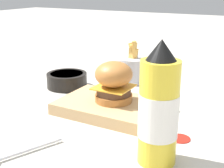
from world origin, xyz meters
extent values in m
plane|color=#B7B2A8|center=(0.00, 0.00, 0.00)|extent=(6.00, 6.00, 0.00)
cube|color=tan|center=(-0.05, 0.04, 0.02)|extent=(0.28, 0.19, 0.03)
cylinder|color=#AD6B33|center=(-0.05, 0.05, 0.04)|extent=(0.10, 0.10, 0.02)
cylinder|color=#4C3323|center=(-0.05, 0.05, 0.06)|extent=(0.09, 0.09, 0.02)
cube|color=gold|center=(-0.05, 0.05, 0.07)|extent=(0.10, 0.10, 0.00)
ellipsoid|color=#AD6B33|center=(-0.05, 0.05, 0.11)|extent=(0.10, 0.10, 0.07)
cylinder|color=yellow|center=(0.15, -0.13, 0.10)|extent=(0.07, 0.07, 0.20)
cylinder|color=white|center=(0.15, -0.13, 0.10)|extent=(0.08, 0.08, 0.09)
cone|color=black|center=(0.15, -0.13, 0.22)|extent=(0.06, 0.06, 0.04)
cylinder|color=#B7B7BC|center=(-0.12, 0.32, 0.04)|extent=(0.10, 0.10, 0.09)
cube|color=gold|center=(-0.12, 0.32, 0.10)|extent=(0.04, 0.03, 0.09)
cube|color=gold|center=(-0.11, 0.32, 0.09)|extent=(0.03, 0.03, 0.07)
cube|color=gold|center=(-0.12, 0.32, 0.10)|extent=(0.02, 0.01, 0.09)
cube|color=gold|center=(-0.11, 0.32, 0.10)|extent=(0.02, 0.03, 0.10)
cube|color=gold|center=(-0.12, 0.32, 0.09)|extent=(0.03, 0.02, 0.08)
cube|color=gold|center=(-0.13, 0.32, 0.10)|extent=(0.02, 0.04, 0.09)
cube|color=gold|center=(-0.13, 0.32, 0.09)|extent=(0.02, 0.02, 0.07)
cube|color=gold|center=(-0.12, 0.32, 0.09)|extent=(0.02, 0.01, 0.08)
cube|color=gold|center=(-0.13, 0.33, 0.09)|extent=(0.02, 0.01, 0.08)
cylinder|color=black|center=(-0.29, 0.16, 0.02)|extent=(0.13, 0.13, 0.05)
cylinder|color=#669356|center=(-0.29, 0.16, 0.04)|extent=(0.11, 0.11, 0.01)
cylinder|color=silver|center=(-0.09, -0.22, 0.01)|extent=(0.06, 0.13, 0.01)
cylinder|color=#B21E14|center=(0.16, -0.02, 0.00)|extent=(0.05, 0.05, 0.00)
camera|label=1|loc=(0.33, -0.64, 0.33)|focal=50.00mm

